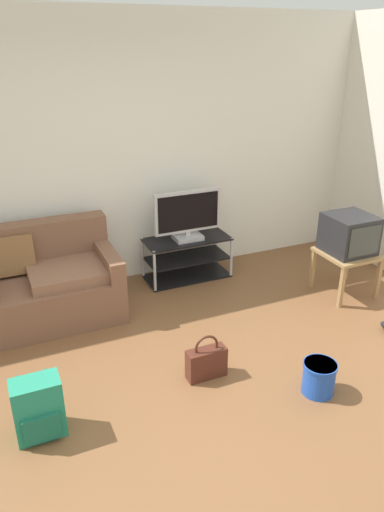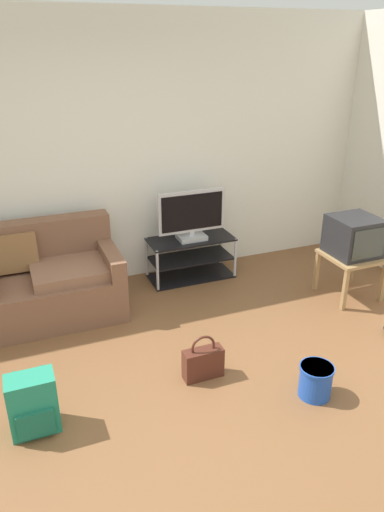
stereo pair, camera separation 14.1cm
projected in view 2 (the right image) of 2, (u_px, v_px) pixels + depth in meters
name	position (u px, v px, depth m)	size (l,w,h in m)	color
ground_plane	(187.00, 429.00, 3.25)	(9.00, 9.80, 0.02)	brown
wall_back	(98.00, 156.00, 4.77)	(9.00, 0.10, 2.70)	silver
couch	(16.00, 287.00, 4.42)	(1.88, 0.82, 0.86)	brown
tv_stand	(191.00, 258.00, 5.25)	(0.92, 0.42, 0.46)	black
flat_tv	(192.00, 216.00, 5.03)	(0.73, 0.22, 0.53)	#B2B2B7
side_table	(351.00, 261.00, 4.80)	(0.52, 0.52, 0.45)	#9E7A4C
crt_tv	(354.00, 236.00, 4.71)	(0.44, 0.44, 0.38)	#232326
backpack	(33.00, 405.00, 3.15)	(0.31, 0.27, 0.42)	#238466
handbag	(203.00, 362.00, 3.69)	(0.31, 0.12, 0.37)	#4C2319
cleaning_bucket	(316.00, 380.00, 3.49)	(0.25, 0.25, 0.25)	blue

